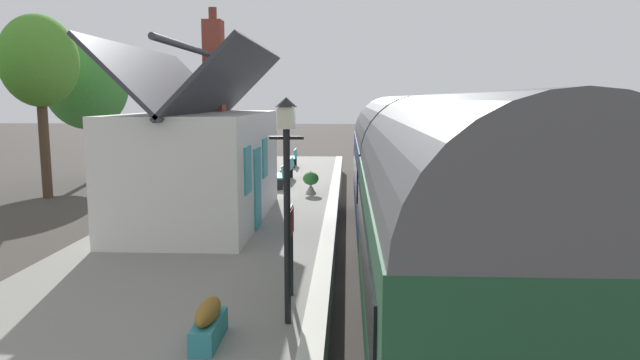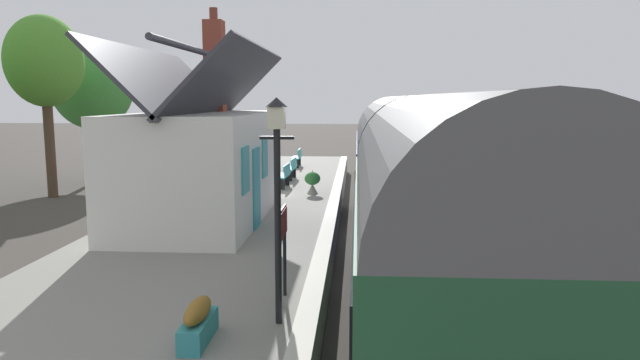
% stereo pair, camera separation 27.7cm
% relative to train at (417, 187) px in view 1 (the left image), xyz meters
% --- Properties ---
extents(ground_plane, '(160.00, 160.00, 0.00)m').
position_rel_train_xyz_m(ground_plane, '(4.17, 0.90, -2.22)').
color(ground_plane, '#423D38').
extents(platform, '(32.00, 6.10, 0.89)m').
position_rel_train_xyz_m(platform, '(4.17, 4.95, -1.77)').
color(platform, gray).
rests_on(platform, ground).
extents(platform_edge_coping, '(32.00, 0.36, 0.02)m').
position_rel_train_xyz_m(platform_edge_coping, '(4.17, 2.08, -1.32)').
color(platform_edge_coping, beige).
rests_on(platform_edge_coping, platform).
extents(rail_near, '(52.00, 0.08, 0.14)m').
position_rel_train_xyz_m(rail_near, '(4.17, -0.72, -2.15)').
color(rail_near, gray).
rests_on(rail_near, ground).
extents(rail_far, '(52.00, 0.08, 0.14)m').
position_rel_train_xyz_m(rail_far, '(4.17, 0.72, -2.15)').
color(rail_far, gray).
rests_on(rail_far, ground).
extents(train, '(18.55, 2.73, 4.32)m').
position_rel_train_xyz_m(train, '(0.00, 0.00, 0.00)').
color(train, black).
rests_on(train, ground).
extents(station_building, '(7.37, 3.55, 6.01)m').
position_rel_train_xyz_m(station_building, '(2.32, 5.60, 0.32)').
color(station_building, white).
rests_on(station_building, platform).
extents(bench_by_lamp, '(1.40, 0.44, 0.88)m').
position_rel_train_xyz_m(bench_by_lamp, '(15.01, 4.28, -0.85)').
color(bench_by_lamp, teal).
rests_on(bench_by_lamp, platform).
extents(bench_near_building, '(1.41, 0.48, 0.88)m').
position_rel_train_xyz_m(bench_near_building, '(10.50, 4.07, -0.85)').
color(bench_near_building, teal).
rests_on(bench_near_building, platform).
extents(bench_mid_platform, '(1.41, 0.48, 0.88)m').
position_rel_train_xyz_m(bench_mid_platform, '(8.26, 4.09, -0.85)').
color(bench_mid_platform, teal).
rests_on(bench_mid_platform, platform).
extents(planter_edge_far, '(1.03, 0.32, 0.60)m').
position_rel_train_xyz_m(planter_edge_far, '(-5.68, 3.50, -1.04)').
color(planter_edge_far, teal).
rests_on(planter_edge_far, platform).
extents(planter_under_sign, '(0.47, 0.47, 0.84)m').
position_rel_train_xyz_m(planter_under_sign, '(13.38, 7.45, -0.88)').
color(planter_under_sign, gray).
rests_on(planter_under_sign, platform).
extents(planter_by_door, '(0.56, 0.56, 0.86)m').
position_rel_train_xyz_m(planter_by_door, '(6.88, 2.90, -0.89)').
color(planter_by_door, gray).
rests_on(planter_by_door, platform).
extents(lamp_post_platform, '(0.32, 0.50, 3.37)m').
position_rel_train_xyz_m(lamp_post_platform, '(-4.93, 2.48, 1.05)').
color(lamp_post_platform, black).
rests_on(lamp_post_platform, platform).
extents(station_sign_board, '(0.96, 0.06, 1.57)m').
position_rel_train_xyz_m(station_sign_board, '(-4.01, 2.54, -0.14)').
color(station_sign_board, black).
rests_on(station_sign_board, platform).
extents(tree_distant, '(3.25, 3.16, 7.72)m').
position_rel_train_xyz_m(tree_distant, '(10.61, 14.50, 3.52)').
color(tree_distant, '#4C3828').
rests_on(tree_distant, ground).
extents(tree_far_left, '(3.77, 4.13, 7.14)m').
position_rel_train_xyz_m(tree_far_left, '(15.38, 14.74, 2.68)').
color(tree_far_left, '#4C3828').
rests_on(tree_far_left, ground).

